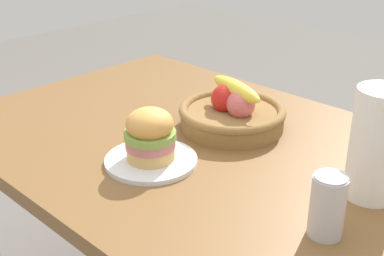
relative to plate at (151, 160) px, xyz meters
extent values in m
cube|color=brown|center=(0.04, 0.17, -0.03)|extent=(1.40, 0.90, 0.04)
cylinder|color=brown|center=(-0.58, 0.54, -0.40)|extent=(0.07, 0.07, 0.71)
cylinder|color=white|center=(0.00, 0.00, 0.00)|extent=(0.22, 0.22, 0.01)
cylinder|color=#DBAD60|center=(0.00, 0.00, 0.02)|extent=(0.11, 0.11, 0.03)
cylinder|color=#C67075|center=(0.00, 0.00, 0.05)|extent=(0.12, 0.12, 0.02)
cylinder|color=#84A84C|center=(0.00, 0.00, 0.07)|extent=(0.12, 0.12, 0.02)
ellipsoid|color=#DF9F4D|center=(0.00, 0.00, 0.10)|extent=(0.11, 0.11, 0.07)
cylinder|color=silver|center=(0.44, 0.04, 0.05)|extent=(0.07, 0.07, 0.12)
cylinder|color=silver|center=(0.44, 0.04, 0.12)|extent=(0.06, 0.06, 0.00)
cylinder|color=olive|center=(0.01, 0.29, 0.02)|extent=(0.28, 0.28, 0.05)
torus|color=olive|center=(0.01, 0.29, 0.04)|extent=(0.29, 0.29, 0.02)
sphere|color=#D16066|center=(0.04, 0.29, 0.07)|extent=(0.08, 0.08, 0.08)
sphere|color=red|center=(-0.02, 0.29, 0.07)|extent=(0.08, 0.08, 0.08)
ellipsoid|color=yellow|center=(0.01, 0.30, 0.10)|extent=(0.21, 0.11, 0.06)
cylinder|color=white|center=(0.44, 0.23, 0.11)|extent=(0.11, 0.11, 0.24)
camera|label=1|loc=(0.82, -0.71, 0.58)|focal=48.21mm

